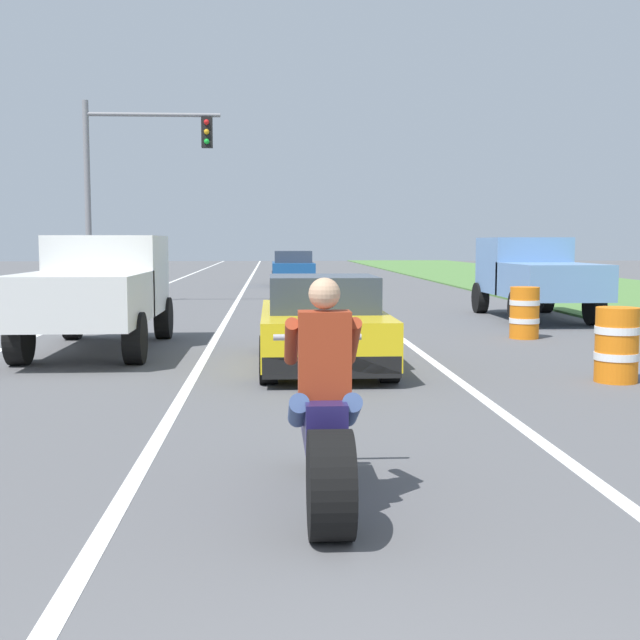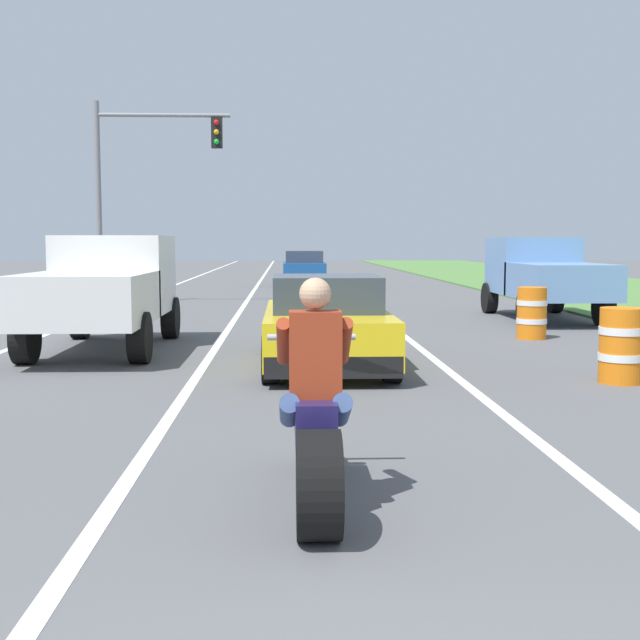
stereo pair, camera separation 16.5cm
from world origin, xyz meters
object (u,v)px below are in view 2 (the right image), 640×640
(construction_barrel_nearest, at_px, (621,345))
(construction_barrel_mid, at_px, (532,313))
(sports_car_yellow, at_px, (326,324))
(distant_car_far_ahead, at_px, (304,268))
(motorcycle_with_rider, at_px, (315,425))
(pickup_truck_right_shoulder_light_blue, at_px, (543,274))
(pickup_truck_left_lane_white, at_px, (105,286))
(traffic_light_mast_near, at_px, (138,171))

(construction_barrel_nearest, bearing_deg, construction_barrel_mid, 86.44)
(sports_car_yellow, xyz_separation_m, distant_car_far_ahead, (0.17, 22.91, 0.14))
(motorcycle_with_rider, distance_m, construction_barrel_mid, 10.91)
(sports_car_yellow, relative_size, pickup_truck_right_shoulder_light_blue, 0.90)
(pickup_truck_left_lane_white, relative_size, traffic_light_mast_near, 0.80)
(construction_barrel_nearest, bearing_deg, sports_car_yellow, 156.48)
(pickup_truck_right_shoulder_light_blue, bearing_deg, distant_car_far_ahead, 109.31)
(construction_barrel_nearest, bearing_deg, pickup_truck_left_lane_white, 154.28)
(construction_barrel_mid, bearing_deg, construction_barrel_nearest, -93.56)
(traffic_light_mast_near, height_order, distant_car_far_ahead, traffic_light_mast_near)
(sports_car_yellow, bearing_deg, pickup_truck_right_shoulder_light_blue, 52.43)
(motorcycle_with_rider, height_order, pickup_truck_left_lane_white, pickup_truck_left_lane_white)
(sports_car_yellow, bearing_deg, construction_barrel_mid, 38.53)
(distant_car_far_ahead, bearing_deg, sports_car_yellow, -90.42)
(pickup_truck_left_lane_white, xyz_separation_m, construction_barrel_mid, (7.86, 1.33, -0.60))
(pickup_truck_left_lane_white, bearing_deg, construction_barrel_nearest, -25.72)
(distant_car_far_ahead, bearing_deg, pickup_truck_right_shoulder_light_blue, -70.69)
(construction_barrel_mid, bearing_deg, distant_car_far_ahead, 101.45)
(construction_barrel_nearest, height_order, construction_barrel_mid, same)
(construction_barrel_nearest, distance_m, construction_barrel_mid, 4.97)
(motorcycle_with_rider, height_order, construction_barrel_mid, motorcycle_with_rider)
(construction_barrel_mid, bearing_deg, sports_car_yellow, -141.47)
(pickup_truck_right_shoulder_light_blue, relative_size, construction_barrel_mid, 4.80)
(traffic_light_mast_near, bearing_deg, construction_barrel_nearest, -58.18)
(pickup_truck_right_shoulder_light_blue, xyz_separation_m, distant_car_far_ahead, (-5.46, 15.59, -0.33))
(traffic_light_mast_near, height_order, construction_barrel_mid, traffic_light_mast_near)
(pickup_truck_right_shoulder_light_blue, height_order, distant_car_far_ahead, pickup_truck_right_shoulder_light_blue)
(pickup_truck_left_lane_white, xyz_separation_m, traffic_light_mast_near, (-1.25, 10.54, 2.85))
(traffic_light_mast_near, bearing_deg, distant_car_far_ahead, 63.72)
(motorcycle_with_rider, relative_size, construction_barrel_mid, 2.21)
(motorcycle_with_rider, height_order, distant_car_far_ahead, motorcycle_with_rider)
(traffic_light_mast_near, distance_m, construction_barrel_nearest, 17.04)
(motorcycle_with_rider, distance_m, pickup_truck_left_lane_white, 9.23)
(sports_car_yellow, height_order, construction_barrel_nearest, sports_car_yellow)
(sports_car_yellow, relative_size, traffic_light_mast_near, 0.72)
(pickup_truck_right_shoulder_light_blue, bearing_deg, sports_car_yellow, -127.57)
(traffic_light_mast_near, bearing_deg, pickup_truck_right_shoulder_light_blue, -26.10)
(motorcycle_with_rider, bearing_deg, pickup_truck_right_shoulder_light_blue, 66.63)
(construction_barrel_nearest, xyz_separation_m, distant_car_far_ahead, (-3.66, 24.57, 0.27))
(motorcycle_with_rider, height_order, sports_car_yellow, motorcycle_with_rider)
(construction_barrel_nearest, xyz_separation_m, construction_barrel_mid, (0.31, 4.96, 0.00))
(pickup_truck_right_shoulder_light_blue, relative_size, traffic_light_mast_near, 0.80)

